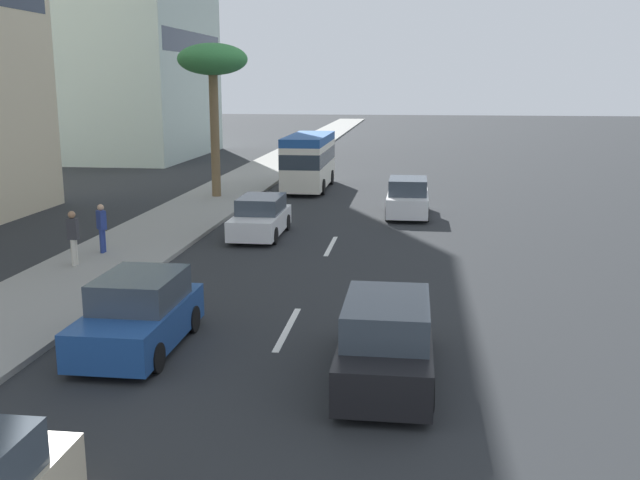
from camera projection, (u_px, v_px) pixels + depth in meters
ground_plane at (353, 204)px, 35.62m from camera, size 198.00×198.00×0.00m
sidewalk_right at (213, 200)px, 36.49m from camera, size 162.00×3.91×0.15m
lane_stripe_mid at (288, 329)px, 17.68m from camera, size 3.20×0.16×0.01m
lane_stripe_far at (331, 246)px, 26.59m from camera, size 3.20×0.16×0.01m
car_lead at (261, 218)px, 28.18m from camera, size 4.27×1.80×1.54m
car_second at (139, 315)px, 16.25m from camera, size 4.07×1.90×1.67m
car_third at (387, 341)px, 14.56m from camera, size 4.73×1.86×1.72m
car_fourth at (408, 198)px, 32.39m from camera, size 4.25×1.86×1.72m
minibus_fifth at (309, 160)px, 40.37m from camera, size 6.98×2.27×3.02m
pedestrian_near_lamp at (102, 226)px, 24.75m from camera, size 0.37×0.39×1.68m
pedestrian_mid_block at (73, 235)px, 22.99m from camera, size 0.30×0.33×1.76m
palm_tree at (213, 64)px, 35.87m from camera, size 3.47×3.47×7.61m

